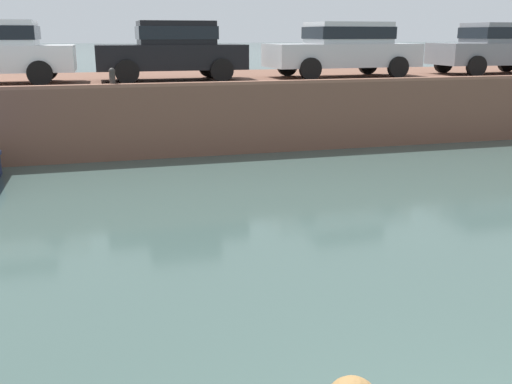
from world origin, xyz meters
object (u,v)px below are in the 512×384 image
Objects in this scene: car_left_inner_black at (172,48)px; mooring_bollard_mid at (112,77)px; car_centre_silver at (344,47)px; car_right_inner_grey at (496,46)px.

car_left_inner_black is 8.76× the size of mooring_bollard_mid.
car_centre_silver is 6.82m from mooring_bollard_mid.
car_right_inner_grey is at bearing -0.00° from car_left_inner_black.
mooring_bollard_mid is at bearing -135.01° from car_left_inner_black.
mooring_bollard_mid is (-6.59, -1.65, -0.61)m from car_centre_silver.
mooring_bollard_mid is (-11.69, -1.64, -0.61)m from car_right_inner_grey.
car_right_inner_grey is (10.05, -0.00, -0.00)m from car_left_inner_black.
car_left_inner_black is at bearing 44.99° from mooring_bollard_mid.
car_left_inner_black reaches higher than mooring_bollard_mid.
car_right_inner_grey is at bearing -0.03° from car_centre_silver.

